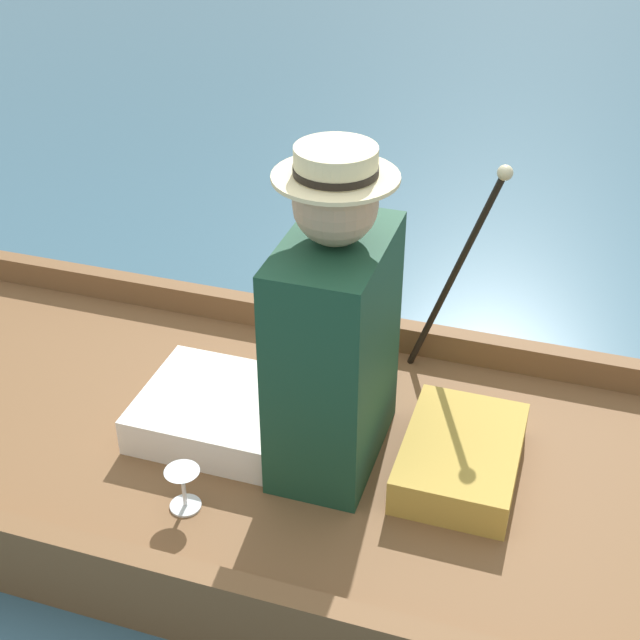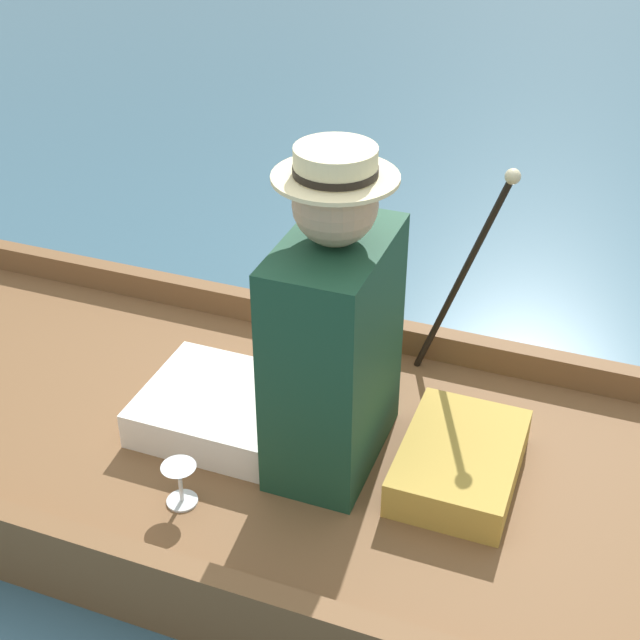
{
  "view_description": "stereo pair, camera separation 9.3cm",
  "coord_description": "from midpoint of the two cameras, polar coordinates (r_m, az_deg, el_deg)",
  "views": [
    {
      "loc": [
        -1.77,
        -0.63,
        1.77
      ],
      "look_at": [
        0.02,
        -0.05,
        0.56
      ],
      "focal_mm": 50.0,
      "sensor_mm": 36.0,
      "label": 1
    },
    {
      "loc": [
        -1.74,
        -0.72,
        1.77
      ],
      "look_at": [
        0.02,
        -0.05,
        0.56
      ],
      "focal_mm": 50.0,
      "sensor_mm": 36.0,
      "label": 2
    }
  ],
  "objects": [
    {
      "name": "seated_person",
      "position": [
        2.3,
        -1.75,
        -1.8
      ],
      "size": [
        0.43,
        0.7,
        0.89
      ],
      "rotation": [
        0.0,
        0.0,
        -0.15
      ],
      "color": "white",
      "rests_on": "punt_boat"
    },
    {
      "name": "ground_plane",
      "position": [
        2.59,
        -2.32,
        -10.49
      ],
      "size": [
        16.0,
        16.0,
        0.0
      ],
      "primitive_type": "plane",
      "color": "#385B70"
    },
    {
      "name": "seat_cushion",
      "position": [
        2.4,
        7.9,
        -8.69
      ],
      "size": [
        0.43,
        0.3,
        0.11
      ],
      "color": "#B7933D",
      "rests_on": "punt_boat"
    },
    {
      "name": "wine_glass",
      "position": [
        2.3,
        -9.94,
        -10.12
      ],
      "size": [
        0.09,
        0.09,
        0.12
      ],
      "color": "silver",
      "rests_on": "punt_boat"
    },
    {
      "name": "punt_boat",
      "position": [
        2.53,
        -2.36,
        -9.23
      ],
      "size": [
        1.19,
        3.39,
        0.23
      ],
      "color": "brown",
      "rests_on": "ground_plane"
    },
    {
      "name": "walking_cane",
      "position": [
        2.58,
        8.24,
        4.26
      ],
      "size": [
        0.04,
        0.26,
        0.7
      ],
      "color": "black",
      "rests_on": "punt_boat"
    },
    {
      "name": "teddy_bear",
      "position": [
        2.69,
        0.85,
        0.47
      ],
      "size": [
        0.29,
        0.17,
        0.41
      ],
      "color": "#9E754C",
      "rests_on": "punt_boat"
    }
  ]
}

